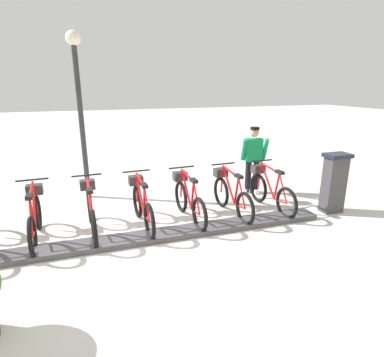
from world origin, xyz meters
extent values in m
plane|color=silver|center=(0.00, 0.00, 0.00)|extent=(60.00, 60.00, 0.00)
cube|color=#47474C|center=(0.00, 0.00, 0.05)|extent=(0.44, 7.35, 0.10)
cube|color=#38383D|center=(0.05, -4.26, 0.60)|extent=(0.28, 0.44, 1.20)
cube|color=#194C8C|center=(0.20, -4.26, 0.95)|extent=(0.03, 0.30, 0.40)
cube|color=black|center=(0.05, -4.26, 1.24)|extent=(0.36, 0.52, 0.08)
torus|color=black|center=(0.03, -3.10, 0.33)|extent=(0.67, 0.10, 0.67)
torus|color=black|center=(1.07, -3.05, 0.33)|extent=(0.67, 0.10, 0.67)
cylinder|color=red|center=(0.73, -3.07, 0.61)|extent=(0.60, 0.07, 0.70)
cylinder|color=red|center=(0.39, -3.08, 0.58)|extent=(0.17, 0.05, 0.61)
cylinder|color=red|center=(0.67, -3.07, 0.92)|extent=(0.69, 0.08, 0.11)
cylinder|color=red|center=(0.24, -3.09, 0.31)|extent=(0.43, 0.05, 0.09)
cylinder|color=red|center=(0.18, -3.09, 0.61)|extent=(0.33, 0.05, 0.56)
cylinder|color=red|center=(1.04, -3.05, 0.64)|extent=(0.10, 0.04, 0.62)
cube|color=black|center=(0.33, -3.09, 0.91)|extent=(0.22, 0.11, 0.06)
cylinder|color=black|center=(1.01, -3.05, 1.00)|extent=(0.06, 0.54, 0.03)
cube|color=#2D2D2D|center=(1.12, -3.05, 0.78)|extent=(0.21, 0.29, 0.18)
torus|color=black|center=(0.03, -2.16, 0.33)|extent=(0.67, 0.10, 0.67)
torus|color=black|center=(1.07, -2.11, 0.33)|extent=(0.67, 0.10, 0.67)
cylinder|color=red|center=(0.73, -2.13, 0.61)|extent=(0.60, 0.07, 0.70)
cylinder|color=red|center=(0.39, -2.15, 0.58)|extent=(0.17, 0.05, 0.61)
cylinder|color=red|center=(0.67, -2.13, 0.92)|extent=(0.69, 0.08, 0.11)
cylinder|color=red|center=(0.24, -2.15, 0.31)|extent=(0.43, 0.05, 0.09)
cylinder|color=red|center=(0.18, -2.16, 0.61)|extent=(0.33, 0.05, 0.56)
cylinder|color=red|center=(1.04, -2.12, 0.64)|extent=(0.10, 0.04, 0.62)
cube|color=black|center=(0.33, -2.15, 0.91)|extent=(0.22, 0.11, 0.06)
cylinder|color=black|center=(1.01, -2.12, 1.00)|extent=(0.06, 0.54, 0.03)
cube|color=#2D2D2D|center=(1.12, -2.11, 0.78)|extent=(0.21, 0.29, 0.18)
torus|color=black|center=(0.03, -1.23, 0.33)|extent=(0.67, 0.10, 0.67)
torus|color=black|center=(1.07, -1.18, 0.33)|extent=(0.67, 0.10, 0.67)
cylinder|color=red|center=(0.73, -1.19, 0.61)|extent=(0.60, 0.07, 0.70)
cylinder|color=red|center=(0.39, -1.21, 0.58)|extent=(0.17, 0.05, 0.61)
cylinder|color=red|center=(0.67, -1.20, 0.92)|extent=(0.69, 0.08, 0.11)
cylinder|color=red|center=(0.24, -1.22, 0.31)|extent=(0.43, 0.05, 0.09)
cylinder|color=red|center=(0.18, -1.22, 0.61)|extent=(0.33, 0.05, 0.56)
cylinder|color=red|center=(1.04, -1.18, 0.64)|extent=(0.10, 0.04, 0.62)
cube|color=black|center=(0.33, -1.21, 0.91)|extent=(0.22, 0.11, 0.06)
cylinder|color=black|center=(1.01, -1.18, 1.00)|extent=(0.06, 0.54, 0.03)
cube|color=#2D2D2D|center=(1.12, -1.18, 0.78)|extent=(0.21, 0.29, 0.18)
torus|color=black|center=(0.03, -0.29, 0.33)|extent=(0.67, 0.10, 0.67)
torus|color=black|center=(1.07, -0.24, 0.33)|extent=(0.67, 0.10, 0.67)
cylinder|color=red|center=(0.73, -0.26, 0.61)|extent=(0.60, 0.07, 0.70)
cylinder|color=red|center=(0.39, -0.28, 0.58)|extent=(0.17, 0.05, 0.61)
cylinder|color=red|center=(0.67, -0.26, 0.92)|extent=(0.69, 0.08, 0.11)
cylinder|color=red|center=(0.24, -0.28, 0.31)|extent=(0.43, 0.05, 0.09)
cylinder|color=red|center=(0.18, -0.29, 0.61)|extent=(0.33, 0.05, 0.56)
cylinder|color=red|center=(1.04, -0.24, 0.64)|extent=(0.10, 0.04, 0.62)
cube|color=black|center=(0.33, -0.28, 0.91)|extent=(0.22, 0.11, 0.06)
cylinder|color=black|center=(1.01, -0.25, 1.00)|extent=(0.06, 0.54, 0.03)
cube|color=#2D2D2D|center=(1.12, -0.24, 0.78)|extent=(0.21, 0.29, 0.18)
torus|color=black|center=(0.03, 0.64, 0.33)|extent=(0.67, 0.10, 0.67)
torus|color=black|center=(1.07, 0.69, 0.33)|extent=(0.67, 0.10, 0.67)
cylinder|color=red|center=(0.73, 0.68, 0.61)|extent=(0.60, 0.07, 0.70)
cylinder|color=red|center=(0.39, 0.66, 0.58)|extent=(0.17, 0.05, 0.61)
cylinder|color=red|center=(0.67, 0.67, 0.92)|extent=(0.69, 0.08, 0.11)
cylinder|color=red|center=(0.24, 0.65, 0.31)|extent=(0.43, 0.05, 0.09)
cylinder|color=red|center=(0.18, 0.65, 0.61)|extent=(0.33, 0.05, 0.56)
cylinder|color=red|center=(1.04, 0.69, 0.64)|extent=(0.10, 0.04, 0.62)
cube|color=black|center=(0.33, 0.66, 0.91)|extent=(0.22, 0.11, 0.06)
cylinder|color=black|center=(1.01, 0.69, 1.00)|extent=(0.06, 0.54, 0.03)
cube|color=#2D2D2D|center=(1.12, 0.70, 0.78)|extent=(0.21, 0.29, 0.18)
torus|color=black|center=(0.03, 1.58, 0.33)|extent=(0.67, 0.10, 0.67)
torus|color=black|center=(1.07, 1.63, 0.33)|extent=(0.67, 0.10, 0.67)
cylinder|color=red|center=(0.73, 1.61, 0.61)|extent=(0.60, 0.07, 0.70)
cylinder|color=red|center=(0.39, 1.60, 0.58)|extent=(0.17, 0.05, 0.61)
cylinder|color=red|center=(0.67, 1.61, 0.92)|extent=(0.69, 0.08, 0.11)
cylinder|color=red|center=(0.24, 1.59, 0.31)|extent=(0.43, 0.05, 0.09)
cylinder|color=red|center=(0.18, 1.59, 0.61)|extent=(0.33, 0.05, 0.56)
cylinder|color=red|center=(1.04, 1.63, 0.64)|extent=(0.10, 0.04, 0.62)
cube|color=black|center=(0.33, 1.59, 0.91)|extent=(0.22, 0.11, 0.06)
cylinder|color=black|center=(1.01, 1.63, 1.00)|extent=(0.06, 0.54, 0.03)
cube|color=#2D2D2D|center=(1.12, 1.63, 0.78)|extent=(0.21, 0.29, 0.18)
cube|color=white|center=(1.63, -3.32, 0.05)|extent=(0.28, 0.17, 0.10)
cube|color=white|center=(1.80, -3.14, 0.05)|extent=(0.28, 0.17, 0.10)
cylinder|color=black|center=(1.69, -3.33, 0.43)|extent=(0.15, 0.15, 0.82)
cylinder|color=black|center=(1.74, -3.13, 0.43)|extent=(0.15, 0.15, 0.82)
cube|color=#139152|center=(1.71, -3.23, 1.10)|extent=(0.35, 0.45, 0.56)
cylinder|color=#139152|center=(1.55, -3.46, 1.13)|extent=(0.35, 0.18, 0.57)
cylinder|color=#139152|center=(1.68, -2.95, 1.13)|extent=(0.35, 0.18, 0.57)
sphere|color=tan|center=(1.71, -3.23, 1.53)|extent=(0.22, 0.22, 0.22)
cylinder|color=black|center=(1.69, -3.23, 1.63)|extent=(0.22, 0.22, 0.06)
cylinder|color=#2D2D33|center=(2.68, 0.71, 1.75)|extent=(0.12, 0.12, 3.49)
sphere|color=#F2EDCC|center=(2.68, 0.71, 3.59)|extent=(0.32, 0.32, 0.32)
camera|label=1|loc=(-5.04, 0.60, 2.65)|focal=29.50mm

